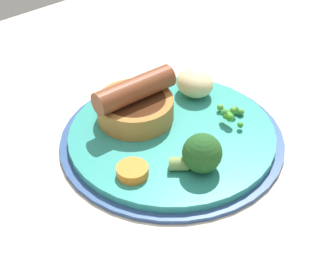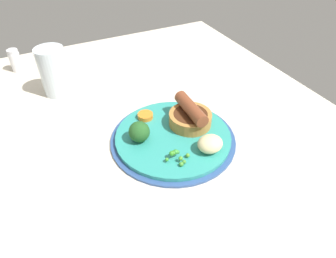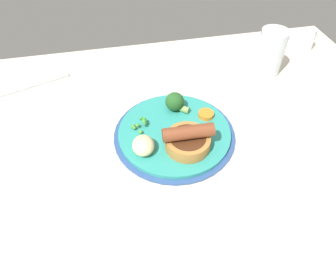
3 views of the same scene
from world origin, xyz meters
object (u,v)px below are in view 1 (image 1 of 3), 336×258
Objects in this scene: sausage_pudding at (134,104)px; broccoli_floret_near at (200,154)px; potato_chunk_0 at (195,83)px; dinner_plate at (172,138)px; pea_pile at (229,114)px; carrot_slice_0 at (132,171)px.

sausage_pudding is 1.94× the size of broccoli_floret_near.
broccoli_floret_near is 14.19cm from potato_chunk_0.
dinner_plate is 7.33cm from pea_pile.
potato_chunk_0 is (0.64, 6.85, 0.61)cm from pea_pile.
sausage_pudding is 3.00× the size of carrot_slice_0.
dinner_plate is at bearing 158.54° from pea_pile.
sausage_pudding is 11.19cm from pea_pile.
broccoli_floret_near is at bearing -129.52° from potato_chunk_0.
pea_pile is 0.96× the size of potato_chunk_0.
carrot_slice_0 is at bearing -178.80° from pea_pile.
dinner_plate is at bearing -149.51° from potato_chunk_0.
sausage_pudding is at bearing 128.53° from broccoli_floret_near.
dinner_plate is at bearing 110.68° from sausage_pudding.
potato_chunk_0 reaches higher than pea_pile.
pea_pile is (8.26, -7.48, -1.03)cm from sausage_pudding.
sausage_pudding is 2.11× the size of pea_pile.
sausage_pudding is at bearing 175.95° from potato_chunk_0.
broccoli_floret_near reaches higher than dinner_plate.
dinner_plate is 8.75cm from potato_chunk_0.
broccoli_floret_near is (-1.79, -6.68, 2.88)cm from dinner_plate.
pea_pile is 1.42× the size of carrot_slice_0.
carrot_slice_0 is at bearing -154.58° from potato_chunk_0.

